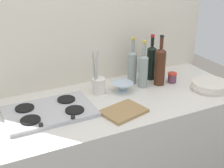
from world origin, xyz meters
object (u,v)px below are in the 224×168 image
Objects in this scene: stovetop_hob at (50,111)px; condiment_jar_front at (172,78)px; wine_bottle_mid_right at (151,62)px; wine_bottle_rightmost at (132,66)px; cutting_board at (124,111)px; wine_bottle_mid_left at (160,66)px; wine_bottle_leftmost at (143,70)px; mixing_bowl at (123,87)px; plate_stack at (210,85)px; utensil_crock at (98,84)px.

condiment_jar_front is (0.93, 0.06, 0.02)m from stovetop_hob.
wine_bottle_rightmost is at bearing -178.83° from wine_bottle_mid_right.
condiment_jar_front is at bearing 24.77° from cutting_board.
cutting_board is (-0.43, -0.26, -0.13)m from wine_bottle_mid_left.
wine_bottle_leftmost is 0.42m from cutting_board.
stovetop_hob is at bearing -175.11° from wine_bottle_mid_left.
wine_bottle_leftmost is 2.27× the size of mixing_bowl.
stovetop_hob is 1.11m from plate_stack.
wine_bottle_mid_left is at bearing 31.12° from cutting_board.
wine_bottle_leftmost is 1.11× the size of utensil_crock.
wine_bottle_rightmost is at bearing 9.76° from utensil_crock.
wine_bottle_mid_right is 4.63× the size of condiment_jar_front.
wine_bottle_mid_right is 0.16m from wine_bottle_rightmost.
plate_stack is at bearing -8.02° from stovetop_hob.
plate_stack reaches higher than cutting_board.
wine_bottle_leftmost is 0.99× the size of wine_bottle_rightmost.
wine_bottle_mid_right reaches higher than utensil_crock.
wine_bottle_leftmost is at bearing 7.26° from stovetop_hob.
wine_bottle_mid_left is 4.95× the size of condiment_jar_front.
wine_bottle_leftmost is (0.70, 0.09, 0.12)m from stovetop_hob.
plate_stack is at bearing -22.07° from mixing_bowl.
mixing_bowl is 0.49× the size of utensil_crock.
wine_bottle_mid_left is at bearing 173.42° from condiment_jar_front.
wine_bottle_mid_left is 1.07× the size of wine_bottle_rightmost.
cutting_board is at bearing -155.23° from condiment_jar_front.
wine_bottle_leftmost reaches higher than utensil_crock.
wine_bottle_rightmost reaches higher than stovetop_hob.
mixing_bowl is at bearing 179.14° from wine_bottle_mid_left.
mixing_bowl is at bearing -141.54° from wine_bottle_rightmost.
wine_bottle_mid_left reaches higher than wine_bottle_rightmost.
plate_stack is 0.45m from wine_bottle_mid_right.
wine_bottle_mid_left is 0.52m from cutting_board.
wine_bottle_mid_right is at bearing 88.88° from wine_bottle_mid_left.
mixing_bowl is (0.53, 0.08, 0.02)m from stovetop_hob.
wine_bottle_leftmost is 0.13m from wine_bottle_mid_left.
wine_bottle_rightmost is (-0.16, 0.11, -0.01)m from wine_bottle_mid_left.
wine_bottle_mid_right is at bearing 6.69° from utensil_crock.
mixing_bowl is (-0.13, -0.11, -0.09)m from wine_bottle_rightmost.
wine_bottle_mid_left is (0.13, -0.02, 0.01)m from wine_bottle_leftmost.
wine_bottle_mid_left reaches higher than cutting_board.
wine_bottle_rightmost is (-0.16, -0.00, -0.00)m from wine_bottle_mid_right.
condiment_jar_front is at bearing -50.88° from wine_bottle_mid_right.
wine_bottle_mid_right is at bearing 40.95° from cutting_board.
wine_bottle_rightmost is 0.30m from utensil_crock.
mixing_bowl is at bearing -20.34° from utensil_crock.
wine_bottle_mid_right is 0.33m from mixing_bowl.
wine_bottle_rightmost reaches higher than mixing_bowl.
stovetop_hob is 0.40m from utensil_crock.
condiment_jar_front is at bearing 127.93° from plate_stack.
utensil_crock reaches higher than stovetop_hob.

